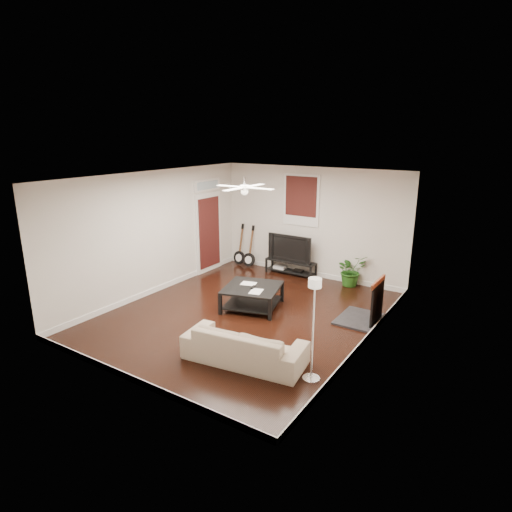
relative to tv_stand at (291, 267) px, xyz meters
The scene contains 14 objects.
room 3.07m from the tv_stand, 80.73° to the right, with size 5.01×6.01×2.81m.
brick_accent 3.65m from the tv_stand, 31.18° to the right, with size 0.02×2.20×2.80m, color brown.
fireplace 3.21m from the tv_stand, 33.85° to the right, with size 0.80×1.10×0.92m, color black.
window_back 1.78m from the tv_stand, 51.03° to the left, with size 1.00×0.06×1.30m, color #3A140F.
door_left 2.43m from the tv_stand, 156.32° to the right, with size 0.08×1.00×2.50m, color white.
tv_stand is the anchor object (origin of this frame).
tv 0.54m from the tv_stand, 90.00° to the left, with size 1.21×0.16×0.70m, color black.
coffee_table 2.43m from the tv_stand, 81.11° to the right, with size 1.12×1.12×0.47m, color black.
sofa 4.60m from the tv_stand, 70.95° to the right, with size 1.99×0.78×0.58m, color #BAAA8B.
floor_lamp 5.05m from the tv_stand, 57.99° to the right, with size 0.27×0.27×1.63m, color white, non-canonical shape.
potted_plant 1.65m from the tv_stand, ahead, with size 0.70×0.61×0.78m, color #225719.
guitar_left 1.68m from the tv_stand, behind, with size 0.36×0.26×1.18m, color black, non-canonical shape.
guitar_right 1.34m from the tv_stand, behind, with size 0.36×0.26×1.18m, color black, non-canonical shape.
ceiling_fan 3.71m from the tv_stand, 80.73° to the right, with size 1.24×1.24×0.32m, color white, non-canonical shape.
Camera 1 is at (4.59, -6.71, 3.59)m, focal length 30.01 mm.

